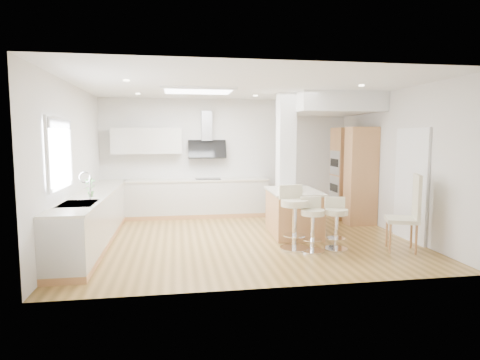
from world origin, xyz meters
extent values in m
plane|color=#A0783B|center=(0.00, 0.00, 0.00)|extent=(6.00, 6.00, 0.00)
cube|color=white|center=(0.00, 0.00, 0.00)|extent=(6.00, 5.00, 0.02)
cube|color=silver|center=(0.00, 2.50, 1.40)|extent=(6.00, 0.04, 2.80)
cube|color=silver|center=(-3.00, 0.00, 1.40)|extent=(0.04, 5.00, 2.80)
cube|color=silver|center=(3.00, 0.00, 1.40)|extent=(0.04, 5.00, 2.80)
cube|color=white|center=(-0.80, 0.60, 2.77)|extent=(1.40, 0.95, 0.05)
cube|color=white|center=(-0.80, 0.60, 2.76)|extent=(1.25, 0.80, 0.03)
cylinder|color=beige|center=(-2.00, 1.50, 2.78)|extent=(0.10, 0.10, 0.02)
cylinder|color=beige|center=(-2.00, -0.50, 2.78)|extent=(0.10, 0.10, 0.02)
cylinder|color=beige|center=(0.50, 1.50, 2.78)|extent=(0.10, 0.10, 0.02)
cylinder|color=beige|center=(2.00, 1.00, 2.78)|extent=(0.10, 0.10, 0.02)
cylinder|color=beige|center=(2.00, -0.50, 2.78)|extent=(0.10, 0.10, 0.02)
cube|color=white|center=(-2.96, -0.90, 1.65)|extent=(0.03, 1.15, 0.95)
cube|color=white|center=(-2.95, -0.90, 2.15)|extent=(0.04, 1.28, 0.06)
cube|color=white|center=(-2.95, -0.90, 1.15)|extent=(0.04, 1.28, 0.06)
cube|color=white|center=(-2.95, -1.51, 1.65)|extent=(0.04, 0.06, 0.95)
cube|color=white|center=(-2.95, -0.29, 1.65)|extent=(0.04, 0.06, 0.95)
cube|color=#B3B5BC|center=(-2.94, -0.90, 2.08)|extent=(0.03, 1.18, 0.14)
cube|color=#494039|center=(2.99, -0.60, 1.00)|extent=(0.02, 0.90, 2.00)
cube|color=white|center=(2.97, -0.60, 1.00)|extent=(0.05, 1.00, 2.10)
cube|color=tan|center=(-2.70, 0.25, 0.05)|extent=(0.60, 4.50, 0.10)
cube|color=beige|center=(-2.70, 0.25, 0.48)|extent=(0.60, 4.50, 0.76)
cube|color=beige|center=(-2.70, 0.25, 0.88)|extent=(0.63, 4.50, 0.04)
cube|color=#A7A7AB|center=(-2.70, -1.00, 0.89)|extent=(0.50, 0.75, 0.02)
cube|color=#A7A7AB|center=(-2.70, -1.18, 0.84)|extent=(0.40, 0.34, 0.10)
cube|color=#A7A7AB|center=(-2.70, -0.82, 0.84)|extent=(0.40, 0.34, 0.10)
cylinder|color=silver|center=(-2.58, -0.70, 1.08)|extent=(0.02, 0.02, 0.36)
torus|color=silver|center=(-2.65, -0.70, 1.26)|extent=(0.18, 0.02, 0.18)
imported|color=#4E8744|center=(-2.65, -0.35, 1.06)|extent=(0.17, 0.12, 0.33)
cube|color=tan|center=(-0.75, 2.20, 0.05)|extent=(3.30, 0.60, 0.10)
cube|color=beige|center=(-0.75, 2.20, 0.48)|extent=(3.30, 0.60, 0.76)
cube|color=beige|center=(-0.75, 2.20, 0.88)|extent=(3.33, 0.63, 0.04)
cube|color=black|center=(-0.50, 2.20, 0.91)|extent=(0.60, 0.40, 0.01)
cube|color=beige|center=(-1.90, 2.33, 1.80)|extent=(1.60, 0.34, 0.60)
cube|color=#A7A7AB|center=(-0.50, 2.40, 2.15)|extent=(0.25, 0.18, 0.70)
cube|color=black|center=(-0.50, 2.32, 1.60)|extent=(0.90, 0.26, 0.44)
cube|color=white|center=(1.05, 0.95, 1.40)|extent=(0.35, 0.35, 2.80)
cube|color=white|center=(2.10, 1.40, 2.60)|extent=(1.78, 2.20, 0.40)
cube|color=tan|center=(2.68, 1.50, 1.05)|extent=(0.62, 0.62, 2.10)
cube|color=tan|center=(2.68, 0.80, 1.05)|extent=(0.62, 0.40, 2.10)
cube|color=#A7A7AB|center=(2.37, 1.50, 1.30)|extent=(0.02, 0.55, 0.55)
cube|color=#A7A7AB|center=(2.37, 1.50, 0.72)|extent=(0.02, 0.55, 0.55)
cube|color=black|center=(2.36, 1.50, 1.30)|extent=(0.01, 0.45, 0.18)
cube|color=black|center=(2.36, 1.50, 0.72)|extent=(0.01, 0.45, 0.18)
cube|color=tan|center=(1.00, 0.19, 0.41)|extent=(0.93, 1.39, 0.83)
cube|color=beige|center=(1.00, 0.19, 0.84)|extent=(1.01, 1.47, 0.04)
imported|color=slate|center=(0.99, 0.04, 0.89)|extent=(0.26, 0.26, 0.06)
sphere|color=orange|center=(1.03, 0.04, 0.90)|extent=(0.07, 0.07, 0.07)
sphere|color=orange|center=(0.96, 0.06, 0.90)|extent=(0.07, 0.07, 0.07)
sphere|color=olive|center=(0.99, 0.00, 0.90)|extent=(0.07, 0.07, 0.07)
cylinder|color=silver|center=(0.71, -0.86, 0.02)|extent=(0.54, 0.54, 0.03)
cylinder|color=silver|center=(0.71, -0.86, 0.38)|extent=(0.09, 0.09, 0.71)
cylinder|color=silver|center=(0.71, -0.86, 0.24)|extent=(0.42, 0.42, 0.02)
cylinder|color=beige|center=(0.71, -0.86, 0.79)|extent=(0.52, 0.52, 0.11)
cube|color=beige|center=(0.69, -0.69, 0.96)|extent=(0.42, 0.11, 0.24)
cylinder|color=silver|center=(0.96, -1.04, 0.01)|extent=(0.42, 0.42, 0.03)
cylinder|color=silver|center=(0.96, -1.04, 0.32)|extent=(0.07, 0.07, 0.60)
cylinder|color=silver|center=(0.96, -1.04, 0.20)|extent=(0.33, 0.33, 0.01)
cylinder|color=beige|center=(0.96, -1.04, 0.66)|extent=(0.40, 0.40, 0.09)
cube|color=beige|center=(0.97, -0.89, 0.80)|extent=(0.35, 0.06, 0.20)
cylinder|color=silver|center=(1.39, -0.99, 0.01)|extent=(0.45, 0.45, 0.03)
cylinder|color=silver|center=(1.39, -0.99, 0.31)|extent=(0.07, 0.07, 0.58)
cylinder|color=silver|center=(1.39, -0.99, 0.20)|extent=(0.35, 0.35, 0.01)
cylinder|color=beige|center=(1.39, -0.99, 0.64)|extent=(0.43, 0.43, 0.09)
cube|color=beige|center=(1.42, -0.85, 0.78)|extent=(0.34, 0.10, 0.20)
cube|color=beige|center=(2.45, -1.20, 0.52)|extent=(0.65, 0.65, 0.07)
cube|color=beige|center=(2.66, -1.28, 0.88)|extent=(0.22, 0.45, 0.80)
cylinder|color=tan|center=(2.19, -1.31, 0.24)|extent=(0.05, 0.05, 0.49)
cylinder|color=tan|center=(2.34, -0.94, 0.24)|extent=(0.05, 0.05, 0.49)
cylinder|color=tan|center=(2.56, -1.46, 0.24)|extent=(0.05, 0.05, 0.49)
cylinder|color=tan|center=(2.71, -1.09, 0.24)|extent=(0.05, 0.05, 0.49)
camera|label=1|loc=(-1.24, -7.23, 1.89)|focal=30.00mm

